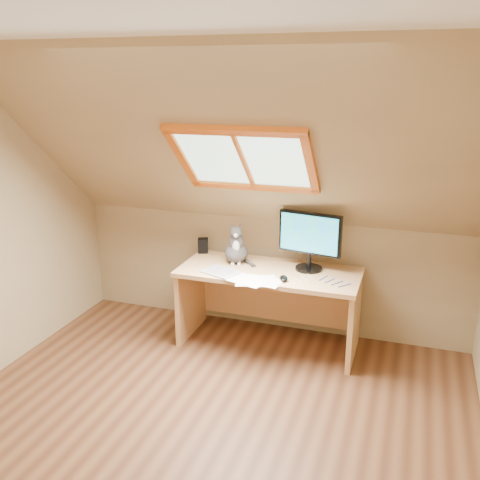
% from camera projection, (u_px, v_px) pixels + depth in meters
% --- Properties ---
extents(ground, '(3.50, 3.50, 0.00)m').
position_uv_depth(ground, '(192.00, 442.00, 3.35)').
color(ground, brown).
rests_on(ground, ground).
extents(room_shell, '(3.52, 3.52, 2.41)m').
position_uv_depth(room_shell, '(178.00, 226.00, 2.84)').
color(room_shell, tan).
rests_on(room_shell, ground).
extents(desk, '(1.48, 0.65, 0.67)m').
position_uv_depth(desk, '(271.00, 291.00, 4.49)').
color(desk, tan).
rests_on(desk, ground).
extents(monitor, '(0.52, 0.22, 0.48)m').
position_uv_depth(monitor, '(310.00, 237.00, 4.29)').
color(monitor, black).
rests_on(monitor, desk).
extents(cat, '(0.25, 0.28, 0.36)m').
position_uv_depth(cat, '(236.00, 248.00, 4.50)').
color(cat, '#433E3C').
rests_on(cat, desk).
extents(desk_speaker, '(0.11, 0.11, 0.13)m').
position_uv_depth(desk_speaker, '(203.00, 246.00, 4.78)').
color(desk_speaker, black).
rests_on(desk_speaker, desk).
extents(graphics_tablet, '(0.34, 0.30, 0.01)m').
position_uv_depth(graphics_tablet, '(221.00, 272.00, 4.30)').
color(graphics_tablet, '#B2B2B7').
rests_on(graphics_tablet, desk).
extents(mouse, '(0.10, 0.13, 0.03)m').
position_uv_depth(mouse, '(284.00, 278.00, 4.14)').
color(mouse, black).
rests_on(mouse, desk).
extents(papers, '(0.35, 0.30, 0.01)m').
position_uv_depth(papers, '(253.00, 280.00, 4.15)').
color(papers, white).
rests_on(papers, desk).
extents(cables, '(0.51, 0.26, 0.01)m').
position_uv_depth(cables, '(321.00, 281.00, 4.12)').
color(cables, silver).
rests_on(cables, desk).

